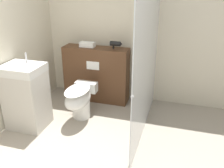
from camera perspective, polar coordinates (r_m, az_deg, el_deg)
The scene contains 7 objects.
wall_back at distance 4.31m, azimuth 2.06°, elevation 12.67°, with size 8.00×0.06×2.50m.
partition_panel at distance 4.37m, azimuth -3.59°, elevation 2.25°, with size 1.13×0.32×0.96m.
shower_glass at distance 3.32m, azimuth 8.08°, elevation 4.40°, with size 0.04×1.91×1.96m.
toilet at distance 3.83m, azimuth -7.40°, elevation -3.55°, with size 0.35×0.70×0.52m.
sink_vanity at distance 3.76m, azimuth -19.02°, elevation -2.70°, with size 0.54×0.46×1.08m.
hair_drier at distance 4.10m, azimuth 0.89°, elevation 9.18°, with size 0.20×0.08×0.13m.
folded_towel at distance 4.26m, azimuth -5.63°, elevation 8.98°, with size 0.25×0.14×0.08m.
Camera 1 is at (1.07, -1.79, 2.03)m, focal length 40.00 mm.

